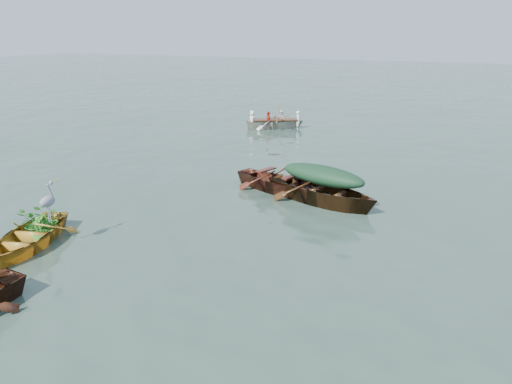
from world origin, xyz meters
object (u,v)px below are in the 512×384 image
at_px(green_tarp_boat, 321,203).
at_px(open_wooden_boat, 279,192).
at_px(yellow_dinghy, 29,247).
at_px(rowed_boat, 275,129).
at_px(heron, 49,208).

bearing_deg(green_tarp_boat, open_wooden_boat, 90.00).
xyz_separation_m(green_tarp_boat, open_wooden_boat, (-1.47, 0.46, 0.00)).
height_order(yellow_dinghy, rowed_boat, yellow_dinghy).
distance_m(open_wooden_boat, rowed_boat, 9.88).
bearing_deg(open_wooden_boat, green_tarp_boat, -87.38).
relative_size(open_wooden_boat, heron, 4.56).
height_order(open_wooden_boat, heron, heron).
xyz_separation_m(yellow_dinghy, green_tarp_boat, (5.13, 5.46, 0.00)).
height_order(yellow_dinghy, green_tarp_boat, green_tarp_boat).
bearing_deg(yellow_dinghy, green_tarp_boat, 28.82).
relative_size(yellow_dinghy, heron, 3.65).
bearing_deg(heron, rowed_boat, 74.41).
distance_m(green_tarp_boat, rowed_boat, 10.92).
height_order(green_tarp_boat, rowed_boat, green_tarp_boat).
height_order(rowed_boat, heron, heron).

